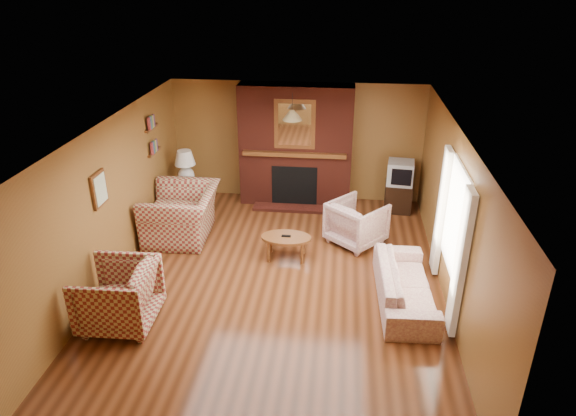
# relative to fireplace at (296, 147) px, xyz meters

# --- Properties ---
(floor) EXTENTS (6.50, 6.50, 0.00)m
(floor) POSITION_rel_fireplace_xyz_m (0.00, -2.98, -1.18)
(floor) COLOR #44210E
(floor) RESTS_ON ground
(ceiling) EXTENTS (6.50, 6.50, 0.00)m
(ceiling) POSITION_rel_fireplace_xyz_m (0.00, -2.98, 1.22)
(ceiling) COLOR white
(ceiling) RESTS_ON wall_back
(wall_back) EXTENTS (6.50, 0.00, 6.50)m
(wall_back) POSITION_rel_fireplace_xyz_m (0.00, 0.27, 0.02)
(wall_back) COLOR olive
(wall_back) RESTS_ON floor
(wall_front) EXTENTS (6.50, 0.00, 6.50)m
(wall_front) POSITION_rel_fireplace_xyz_m (0.00, -6.23, 0.02)
(wall_front) COLOR olive
(wall_front) RESTS_ON floor
(wall_left) EXTENTS (0.00, 6.50, 6.50)m
(wall_left) POSITION_rel_fireplace_xyz_m (-2.50, -2.98, 0.02)
(wall_left) COLOR olive
(wall_left) RESTS_ON floor
(wall_right) EXTENTS (0.00, 6.50, 6.50)m
(wall_right) POSITION_rel_fireplace_xyz_m (2.50, -2.98, 0.02)
(wall_right) COLOR olive
(wall_right) RESTS_ON floor
(fireplace) EXTENTS (2.20, 0.82, 2.40)m
(fireplace) POSITION_rel_fireplace_xyz_m (0.00, 0.00, 0.00)
(fireplace) COLOR #551C12
(fireplace) RESTS_ON floor
(window_right) EXTENTS (0.10, 1.85, 2.00)m
(window_right) POSITION_rel_fireplace_xyz_m (2.45, -3.18, -0.06)
(window_right) COLOR beige
(window_right) RESTS_ON wall_right
(bookshelf) EXTENTS (0.09, 0.55, 0.71)m
(bookshelf) POSITION_rel_fireplace_xyz_m (-2.44, -1.08, 0.48)
(bookshelf) COLOR brown
(bookshelf) RESTS_ON wall_left
(botanical_print) EXTENTS (0.05, 0.40, 0.50)m
(botanical_print) POSITION_rel_fireplace_xyz_m (-2.47, -3.28, 0.37)
(botanical_print) COLOR brown
(botanical_print) RESTS_ON wall_left
(pendant_light) EXTENTS (0.36, 0.36, 0.48)m
(pendant_light) POSITION_rel_fireplace_xyz_m (0.00, -0.68, 0.82)
(pendant_light) COLOR black
(pendant_light) RESTS_ON ceiling
(plaid_loveseat) EXTENTS (1.25, 1.41, 0.89)m
(plaid_loveseat) POSITION_rel_fireplace_xyz_m (-1.85, -1.72, -0.74)
(plaid_loveseat) COLOR maroon
(plaid_loveseat) RESTS_ON floor
(plaid_armchair) EXTENTS (1.00, 0.97, 0.88)m
(plaid_armchair) POSITION_rel_fireplace_xyz_m (-1.95, -4.23, -0.74)
(plaid_armchair) COLOR maroon
(plaid_armchair) RESTS_ON floor
(floral_sofa) EXTENTS (0.82, 1.92, 0.55)m
(floral_sofa) POSITION_rel_fireplace_xyz_m (1.90, -3.29, -0.91)
(floral_sofa) COLOR beige
(floral_sofa) RESTS_ON floor
(floral_armchair) EXTENTS (1.18, 1.18, 0.77)m
(floral_armchair) POSITION_rel_fireplace_xyz_m (1.22, -1.61, -0.80)
(floral_armchair) COLOR beige
(floral_armchair) RESTS_ON floor
(coffee_table) EXTENTS (0.82, 0.51, 0.42)m
(coffee_table) POSITION_rel_fireplace_xyz_m (0.07, -2.27, -0.84)
(coffee_table) COLOR brown
(coffee_table) RESTS_ON floor
(side_table) EXTENTS (0.42, 0.42, 0.54)m
(side_table) POSITION_rel_fireplace_xyz_m (-2.10, -0.53, -0.91)
(side_table) COLOR brown
(side_table) RESTS_ON floor
(table_lamp) EXTENTS (0.40, 0.40, 0.67)m
(table_lamp) POSITION_rel_fireplace_xyz_m (-2.10, -0.53, -0.27)
(table_lamp) COLOR silver
(table_lamp) RESTS_ON side_table
(tv_stand) EXTENTS (0.56, 0.51, 0.57)m
(tv_stand) POSITION_rel_fireplace_xyz_m (2.05, -0.18, -0.90)
(tv_stand) COLOR black
(tv_stand) RESTS_ON floor
(crt_tv) EXTENTS (0.54, 0.54, 0.45)m
(crt_tv) POSITION_rel_fireplace_xyz_m (2.05, -0.19, -0.39)
(crt_tv) COLOR #ACAFB4
(crt_tv) RESTS_ON tv_stand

